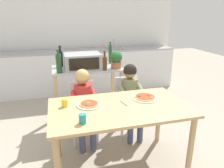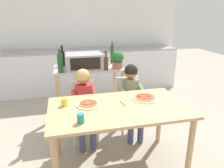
{
  "view_description": "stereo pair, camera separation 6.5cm",
  "coord_description": "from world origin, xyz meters",
  "px_view_note": "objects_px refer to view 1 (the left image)",
  "views": [
    {
      "loc": [
        -0.6,
        -1.93,
        1.7
      ],
      "look_at": [
        0.0,
        0.3,
        0.91
      ],
      "focal_mm": 33.81,
      "sensor_mm": 36.0,
      "label": 1
    },
    {
      "loc": [
        -0.54,
        -1.95,
        1.7
      ],
      "look_at": [
        0.0,
        0.3,
        0.91
      ],
      "focal_mm": 33.81,
      "sensor_mm": 36.0,
      "label": 2
    }
  ],
  "objects_px": {
    "bottle_dark_olive_oil": "(61,58)",
    "pizza_plate_white": "(145,97)",
    "pizza_plate_cream": "(89,104)",
    "kitchen_island_cart": "(88,86)",
    "dining_table": "(119,115)",
    "dining_chair_left": "(83,107)",
    "bottle_brown_beer": "(59,63)",
    "bottle_tall_green_wine": "(110,54)",
    "dining_chair_right": "(128,101)",
    "potted_herb_plant": "(116,59)",
    "drinking_cup_yellow": "(65,103)",
    "toaster_oven": "(83,61)",
    "serving_spoon": "(124,103)",
    "drinking_cup_teal": "(83,119)",
    "child_in_red_shirt": "(84,99)",
    "child_in_olive_shirt": "(131,93)",
    "bottle_squat_spirits": "(105,63)"
  },
  "relations": [
    {
      "from": "potted_herb_plant",
      "to": "dining_table",
      "type": "bearing_deg",
      "value": -104.09
    },
    {
      "from": "pizza_plate_cream",
      "to": "pizza_plate_white",
      "type": "height_order",
      "value": "same"
    },
    {
      "from": "bottle_tall_green_wine",
      "to": "bottle_dark_olive_oil",
      "type": "relative_size",
      "value": 1.08
    },
    {
      "from": "bottle_dark_olive_oil",
      "to": "pizza_plate_cream",
      "type": "xyz_separation_m",
      "value": [
        0.23,
        -1.23,
        -0.26
      ]
    },
    {
      "from": "pizza_plate_cream",
      "to": "dining_chair_left",
      "type": "bearing_deg",
      "value": 89.98
    },
    {
      "from": "bottle_brown_beer",
      "to": "serving_spoon",
      "type": "height_order",
      "value": "bottle_brown_beer"
    },
    {
      "from": "child_in_red_shirt",
      "to": "bottle_brown_beer",
      "type": "bearing_deg",
      "value": 123.93
    },
    {
      "from": "potted_herb_plant",
      "to": "pizza_plate_cream",
      "type": "height_order",
      "value": "potted_herb_plant"
    },
    {
      "from": "bottle_tall_green_wine",
      "to": "dining_table",
      "type": "xyz_separation_m",
      "value": [
        -0.25,
        -1.35,
        -0.4
      ]
    },
    {
      "from": "bottle_brown_beer",
      "to": "potted_herb_plant",
      "type": "height_order",
      "value": "bottle_brown_beer"
    },
    {
      "from": "toaster_oven",
      "to": "bottle_dark_olive_oil",
      "type": "bearing_deg",
      "value": 145.27
    },
    {
      "from": "bottle_tall_green_wine",
      "to": "drinking_cup_yellow",
      "type": "distance_m",
      "value": 1.47
    },
    {
      "from": "bottle_dark_olive_oil",
      "to": "dining_chair_right",
      "type": "bearing_deg",
      "value": -35.33
    },
    {
      "from": "pizza_plate_cream",
      "to": "dining_table",
      "type": "bearing_deg",
      "value": -19.58
    },
    {
      "from": "pizza_plate_cream",
      "to": "dining_chair_right",
      "type": "bearing_deg",
      "value": 42.87
    },
    {
      "from": "dining_chair_left",
      "to": "toaster_oven",
      "type": "bearing_deg",
      "value": 80.4
    },
    {
      "from": "potted_herb_plant",
      "to": "drinking_cup_yellow",
      "type": "distance_m",
      "value": 1.2
    },
    {
      "from": "child_in_red_shirt",
      "to": "drinking_cup_yellow",
      "type": "bearing_deg",
      "value": -121.55
    },
    {
      "from": "kitchen_island_cart",
      "to": "toaster_oven",
      "type": "xyz_separation_m",
      "value": [
        -0.07,
        -0.03,
        0.41
      ]
    },
    {
      "from": "drinking_cup_teal",
      "to": "serving_spoon",
      "type": "relative_size",
      "value": 0.63
    },
    {
      "from": "kitchen_island_cart",
      "to": "bottle_brown_beer",
      "type": "distance_m",
      "value": 0.63
    },
    {
      "from": "dining_chair_left",
      "to": "serving_spoon",
      "type": "height_order",
      "value": "dining_chair_left"
    },
    {
      "from": "dining_chair_right",
      "to": "potted_herb_plant",
      "type": "bearing_deg",
      "value": 107.94
    },
    {
      "from": "bottle_tall_green_wine",
      "to": "bottle_brown_beer",
      "type": "bearing_deg",
      "value": -154.72
    },
    {
      "from": "kitchen_island_cart",
      "to": "pizza_plate_cream",
      "type": "distance_m",
      "value": 1.07
    },
    {
      "from": "potted_herb_plant",
      "to": "serving_spoon",
      "type": "relative_size",
      "value": 1.85
    },
    {
      "from": "dining_table",
      "to": "bottle_brown_beer",
      "type": "bearing_deg",
      "value": 120.83
    },
    {
      "from": "toaster_oven",
      "to": "bottle_tall_green_wine",
      "type": "xyz_separation_m",
      "value": [
        0.48,
        0.23,
        0.04
      ]
    },
    {
      "from": "dining_chair_right",
      "to": "child_in_olive_shirt",
      "type": "distance_m",
      "value": 0.21
    },
    {
      "from": "pizza_plate_white",
      "to": "bottle_brown_beer",
      "type": "bearing_deg",
      "value": 137.9
    },
    {
      "from": "bottle_tall_green_wine",
      "to": "serving_spoon",
      "type": "relative_size",
      "value": 2.47
    },
    {
      "from": "toaster_oven",
      "to": "drinking_cup_teal",
      "type": "xyz_separation_m",
      "value": [
        -0.19,
        -1.38,
        -0.21
      ]
    },
    {
      "from": "dining_chair_left",
      "to": "dining_chair_right",
      "type": "relative_size",
      "value": 1.0
    },
    {
      "from": "bottle_squat_spirits",
      "to": "toaster_oven",
      "type": "bearing_deg",
      "value": 148.36
    },
    {
      "from": "dining_table",
      "to": "pizza_plate_cream",
      "type": "height_order",
      "value": "pizza_plate_cream"
    },
    {
      "from": "potted_herb_plant",
      "to": "dining_chair_right",
      "type": "distance_m",
      "value": 0.64
    },
    {
      "from": "pizza_plate_cream",
      "to": "pizza_plate_white",
      "type": "relative_size",
      "value": 0.9
    },
    {
      "from": "bottle_dark_olive_oil",
      "to": "pizza_plate_white",
      "type": "distance_m",
      "value": 1.52
    },
    {
      "from": "potted_herb_plant",
      "to": "child_in_olive_shirt",
      "type": "bearing_deg",
      "value": -77.16
    },
    {
      "from": "dining_table",
      "to": "bottle_dark_olive_oil",
      "type": "bearing_deg",
      "value": 111.84
    },
    {
      "from": "dining_chair_right",
      "to": "drinking_cup_teal",
      "type": "distance_m",
      "value": 1.27
    },
    {
      "from": "kitchen_island_cart",
      "to": "drinking_cup_teal",
      "type": "relative_size",
      "value": 11.66
    },
    {
      "from": "dining_chair_right",
      "to": "child_in_red_shirt",
      "type": "bearing_deg",
      "value": -166.86
    },
    {
      "from": "kitchen_island_cart",
      "to": "pizza_plate_cream",
      "type": "bearing_deg",
      "value": -97.66
    },
    {
      "from": "child_in_red_shirt",
      "to": "dining_chair_right",
      "type": "bearing_deg",
      "value": 13.14
    },
    {
      "from": "potted_herb_plant",
      "to": "dining_chair_left",
      "type": "relative_size",
      "value": 0.32
    },
    {
      "from": "pizza_plate_white",
      "to": "drinking_cup_yellow",
      "type": "height_order",
      "value": "drinking_cup_yellow"
    },
    {
      "from": "bottle_dark_olive_oil",
      "to": "drinking_cup_teal",
      "type": "height_order",
      "value": "bottle_dark_olive_oil"
    },
    {
      "from": "bottle_squat_spirits",
      "to": "bottle_dark_olive_oil",
      "type": "distance_m",
      "value": 0.72
    },
    {
      "from": "bottle_squat_spirits",
      "to": "bottle_dark_olive_oil",
      "type": "xyz_separation_m",
      "value": [
        -0.6,
        0.39,
        0.02
      ]
    }
  ]
}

